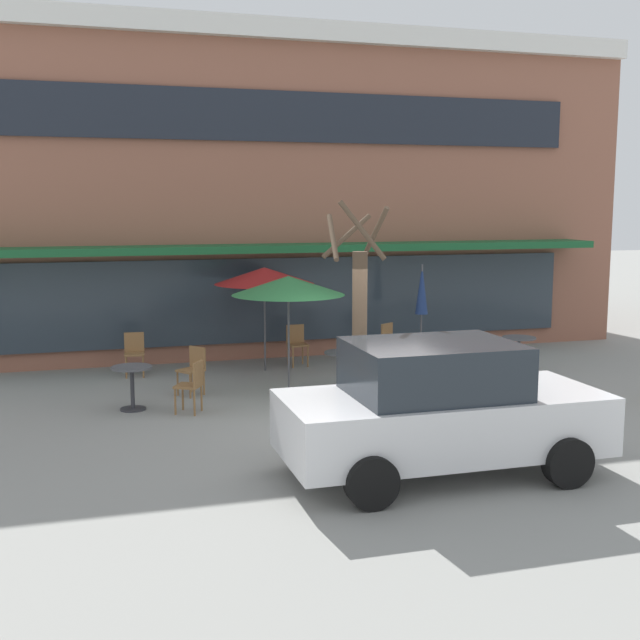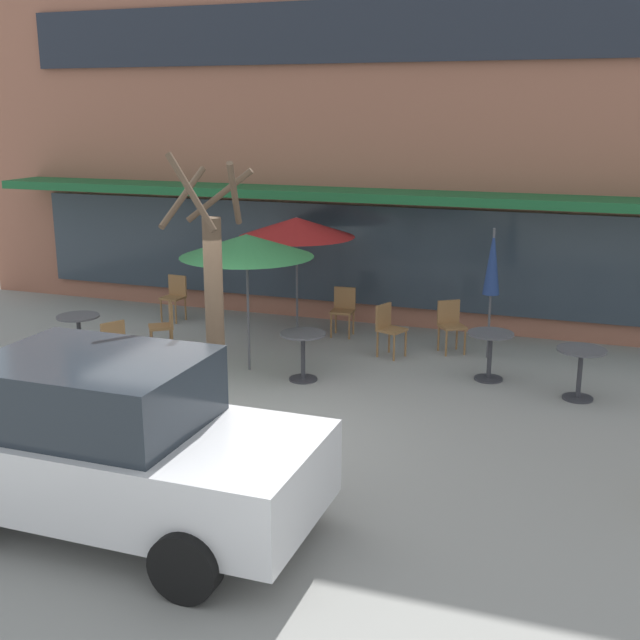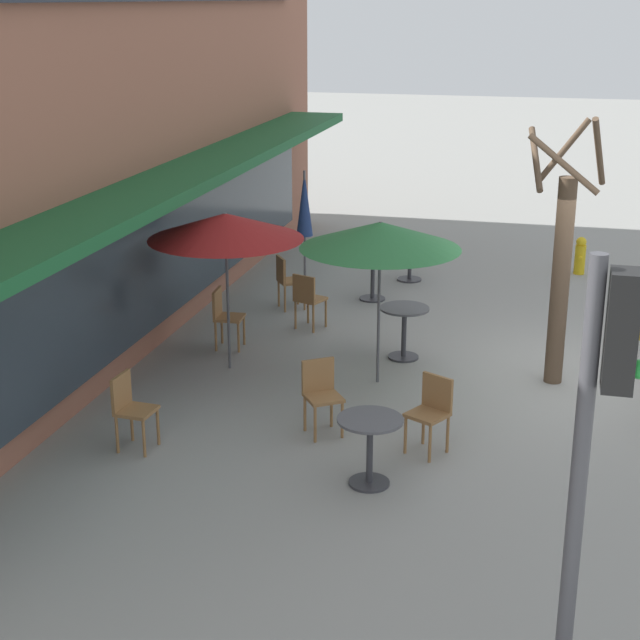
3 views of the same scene
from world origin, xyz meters
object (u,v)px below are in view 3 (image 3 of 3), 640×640
(patio_umbrella_corner_open, at_px, (380,235))
(cafe_chair_4, at_px, (321,391))
(cafe_table_by_tree, at_px, (404,324))
(cafe_chair_3, at_px, (287,278))
(cafe_chair_2, at_px, (224,314))
(fire_hydrant, at_px, (580,255))
(cafe_chair_1, at_px, (130,406))
(cafe_chair_5, at_px, (431,408))
(cafe_table_near_wall, at_px, (410,253))
(cafe_chair_0, at_px, (308,297))
(cafe_table_mid_patio, at_px, (373,270))
(cafe_table_streetside, at_px, (370,440))
(traffic_light_pole, at_px, (600,417))
(patio_umbrella_green_folded, at_px, (226,226))
(street_tree, at_px, (561,265))
(patio_umbrella_cream_folded, at_px, (305,205))

(patio_umbrella_corner_open, height_order, cafe_chair_4, patio_umbrella_corner_open)
(cafe_table_by_tree, xyz_separation_m, cafe_chair_3, (1.85, 2.26, 0.01))
(cafe_chair_2, xyz_separation_m, cafe_chair_3, (2.06, -0.37, 0.00))
(cafe_chair_2, relative_size, cafe_chair_4, 1.00)
(cafe_chair_2, height_order, fire_hydrant, cafe_chair_2)
(cafe_chair_1, relative_size, cafe_chair_5, 1.00)
(cafe_table_near_wall, xyz_separation_m, cafe_chair_0, (-3.14, 1.10, 0.01))
(cafe_table_mid_patio, bearing_deg, fire_hydrant, -53.52)
(cafe_chair_3, xyz_separation_m, cafe_chair_4, (-4.58, -1.71, 0.00))
(cafe_chair_1, bearing_deg, cafe_chair_4, -64.66)
(cafe_table_by_tree, bearing_deg, cafe_chair_1, 145.35)
(cafe_table_streetside, bearing_deg, cafe_table_near_wall, 5.95)
(cafe_chair_0, relative_size, traffic_light_pole, 0.26)
(cafe_chair_2, bearing_deg, traffic_light_pole, -143.13)
(cafe_chair_3, xyz_separation_m, cafe_chair_5, (-4.78, -3.05, 0.00))
(cafe_chair_0, height_order, cafe_chair_2, same)
(cafe_table_mid_patio, distance_m, cafe_chair_5, 5.90)
(cafe_table_streetside, bearing_deg, patio_umbrella_green_folded, 41.42)
(cafe_table_streetside, bearing_deg, cafe_chair_4, 35.10)
(fire_hydrant, bearing_deg, cafe_table_near_wall, 111.73)
(cafe_table_by_tree, height_order, cafe_chair_2, cafe_chair_2)
(cafe_chair_4, bearing_deg, traffic_light_pole, -144.84)
(patio_umbrella_corner_open, xyz_separation_m, cafe_chair_0, (1.91, 1.47, -1.50))
(patio_umbrella_corner_open, bearing_deg, cafe_chair_4, 168.44)
(cafe_chair_1, bearing_deg, patio_umbrella_corner_open, -41.32)
(cafe_chair_2, bearing_deg, cafe_chair_3, -10.22)
(cafe_table_by_tree, bearing_deg, cafe_table_mid_patio, 19.95)
(cafe_table_near_wall, bearing_deg, street_tree, -149.34)
(cafe_table_near_wall, height_order, patio_umbrella_corner_open, patio_umbrella_corner_open)
(cafe_chair_1, distance_m, cafe_chair_3, 5.54)
(cafe_table_near_wall, relative_size, cafe_chair_2, 0.85)
(cafe_table_mid_patio, height_order, cafe_chair_2, cafe_chair_2)
(cafe_chair_4, bearing_deg, cafe_table_near_wall, 0.11)
(cafe_chair_3, relative_size, fire_hydrant, 1.26)
(cafe_chair_5, distance_m, traffic_light_pole, 4.62)
(patio_umbrella_green_folded, bearing_deg, traffic_light_pole, -141.61)
(patio_umbrella_green_folded, height_order, cafe_chair_3, patio_umbrella_green_folded)
(cafe_table_by_tree, bearing_deg, cafe_chair_5, -164.90)
(patio_umbrella_cream_folded, bearing_deg, fire_hydrant, -59.26)
(cafe_table_mid_patio, distance_m, traffic_light_pole, 10.32)
(cafe_chair_1, height_order, traffic_light_pole, traffic_light_pole)
(cafe_table_mid_patio, relative_size, cafe_chair_1, 0.85)
(patio_umbrella_green_folded, relative_size, patio_umbrella_corner_open, 1.00)
(cafe_table_near_wall, bearing_deg, traffic_light_pole, -164.95)
(street_tree, bearing_deg, traffic_light_pole, -177.44)
(patio_umbrella_cream_folded, height_order, fire_hydrant, patio_umbrella_cream_folded)
(cafe_table_mid_patio, height_order, fire_hydrant, cafe_table_mid_patio)
(cafe_chair_4, xyz_separation_m, fire_hydrant, (7.98, -3.00, -0.17))
(cafe_table_by_tree, height_order, cafe_chair_5, cafe_chair_5)
(cafe_chair_5, bearing_deg, cafe_table_streetside, 151.75)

